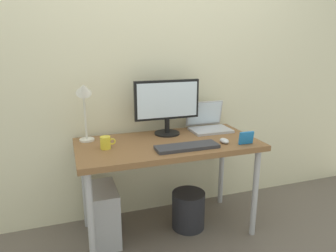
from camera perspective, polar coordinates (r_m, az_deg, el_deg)
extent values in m
plane|color=#665B51|center=(2.58, 0.00, -18.64)|extent=(6.00, 6.00, 0.00)
cube|color=beige|center=(2.51, -2.87, 12.09)|extent=(4.40, 0.04, 2.60)
cube|color=brown|center=(2.26, 0.00, -3.43)|extent=(1.32, 0.64, 0.04)
cylinder|color=#B2B2B7|center=(2.08, -14.09, -16.93)|extent=(0.04, 0.04, 0.69)
cylinder|color=#B2B2B7|center=(2.44, 15.83, -11.88)|extent=(0.04, 0.04, 0.69)
cylinder|color=#B2B2B7|center=(2.54, -15.18, -10.80)|extent=(0.04, 0.04, 0.69)
cylinder|color=#B2B2B7|center=(2.84, 9.88, -7.55)|extent=(0.04, 0.04, 0.69)
cylinder|color=black|center=(2.44, -0.17, -1.33)|extent=(0.20, 0.20, 0.01)
cylinder|color=black|center=(2.42, -0.17, 0.07)|extent=(0.04, 0.04, 0.11)
cube|color=black|center=(2.38, -0.18, 4.89)|extent=(0.52, 0.03, 0.30)
cube|color=white|center=(2.36, -0.05, 4.82)|extent=(0.48, 0.01, 0.27)
cube|color=#B2B2B7|center=(2.54, 7.89, -0.75)|extent=(0.32, 0.22, 0.02)
cube|color=#B2B2B7|center=(2.62, 6.74, 2.36)|extent=(0.32, 0.05, 0.21)
cube|color=white|center=(2.62, 6.81, 2.35)|extent=(0.30, 0.04, 0.18)
cylinder|color=silver|center=(2.36, -14.80, -2.47)|extent=(0.11, 0.11, 0.01)
cylinder|color=silver|center=(2.31, -15.10, 1.80)|extent=(0.02, 0.02, 0.35)
cone|color=silver|center=(2.23, -15.38, 6.66)|extent=(0.11, 0.14, 0.13)
cube|color=#333338|center=(2.11, 3.55, -3.87)|extent=(0.44, 0.14, 0.02)
ellipsoid|color=silver|center=(2.26, 10.40, -2.71)|extent=(0.06, 0.09, 0.03)
cylinder|color=yellow|center=(2.14, -11.53, -3.05)|extent=(0.07, 0.07, 0.09)
torus|color=yellow|center=(2.14, -10.27, -2.83)|extent=(0.05, 0.01, 0.05)
cube|color=#1E72BF|center=(2.25, 14.30, -2.14)|extent=(0.11, 0.03, 0.09)
cube|color=#B2B2B7|center=(2.41, -11.60, -15.68)|extent=(0.18, 0.36, 0.42)
cylinder|color=#232328|center=(2.54, 3.79, -15.26)|extent=(0.26, 0.26, 0.30)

